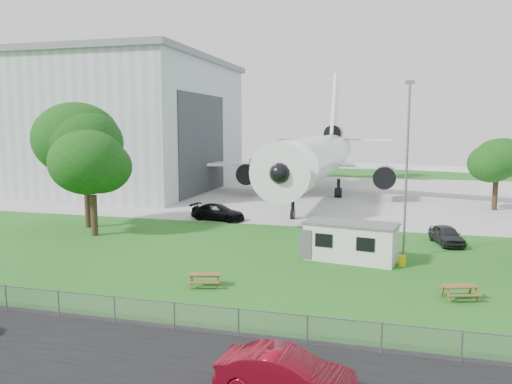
% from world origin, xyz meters
% --- Properties ---
extents(ground, '(160.00, 160.00, 0.00)m').
position_xyz_m(ground, '(0.00, 0.00, 0.00)').
color(ground, '#2C7421').
extents(asphalt_strip, '(120.00, 8.00, 0.02)m').
position_xyz_m(asphalt_strip, '(0.00, -13.00, 0.01)').
color(asphalt_strip, black).
rests_on(asphalt_strip, ground).
extents(concrete_apron, '(120.00, 46.00, 0.03)m').
position_xyz_m(concrete_apron, '(0.00, 38.00, 0.01)').
color(concrete_apron, '#B7B7B2').
rests_on(concrete_apron, ground).
extents(hangar, '(43.00, 31.00, 18.55)m').
position_xyz_m(hangar, '(-37.97, 36.00, 9.41)').
color(hangar, '#B2B7BC').
rests_on(hangar, ground).
extents(airliner, '(46.36, 47.73, 17.69)m').
position_xyz_m(airliner, '(-2.00, 35.86, 5.27)').
color(airliner, white).
rests_on(airliner, ground).
extents(site_cabin, '(6.94, 3.75, 2.62)m').
position_xyz_m(site_cabin, '(4.69, 4.52, 1.31)').
color(site_cabin, silver).
rests_on(site_cabin, ground).
extents(picnic_west, '(2.13, 1.92, 0.76)m').
position_xyz_m(picnic_west, '(-2.91, -3.38, 0.00)').
color(picnic_west, brown).
rests_on(picnic_west, ground).
extents(picnic_east, '(2.18, 1.99, 0.76)m').
position_xyz_m(picnic_east, '(10.88, -1.87, 0.00)').
color(picnic_east, brown).
rests_on(picnic_east, ground).
extents(fence, '(58.00, 0.04, 1.30)m').
position_xyz_m(fence, '(0.00, -9.50, 0.00)').
color(fence, gray).
rests_on(fence, ground).
extents(lamp_mast, '(0.16, 0.16, 12.00)m').
position_xyz_m(lamp_mast, '(8.20, 6.20, 6.00)').
color(lamp_mast, slate).
rests_on(lamp_mast, ground).
extents(tree_west_big, '(9.07, 9.07, 12.18)m').
position_xyz_m(tree_west_big, '(-19.15, 9.76, 7.64)').
color(tree_west_big, '#382619').
rests_on(tree_west_big, ground).
extents(tree_west_small, '(6.72, 6.72, 9.21)m').
position_xyz_m(tree_west_small, '(-16.64, 6.88, 5.84)').
color(tree_west_small, '#382619').
rests_on(tree_west_small, ground).
extents(tree_far_apron, '(5.54, 5.54, 8.21)m').
position_xyz_m(tree_far_apron, '(18.23, 29.37, 5.41)').
color(tree_far_apron, '#382619').
rests_on(tree_far_apron, ground).
extents(car_centre_sedan, '(4.84, 2.06, 1.55)m').
position_xyz_m(car_centre_sedan, '(3.94, -13.61, 0.78)').
color(car_centre_sedan, maroon).
rests_on(car_centre_sedan, ground).
extents(car_ne_hatch, '(2.76, 4.55, 1.45)m').
position_xyz_m(car_ne_hatch, '(11.50, 11.13, 0.72)').
color(car_ne_hatch, black).
rests_on(car_ne_hatch, ground).
extents(car_apron_van, '(5.60, 2.87, 1.55)m').
position_xyz_m(car_apron_van, '(-8.91, 15.98, 0.78)').
color(car_apron_van, black).
rests_on(car_apron_van, ground).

